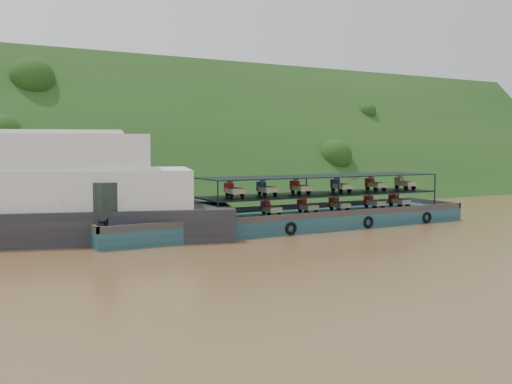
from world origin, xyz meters
TOP-DOWN VIEW (x-y plane):
  - ground at (0.00, 0.00)m, footprint 160.00×160.00m
  - hillside at (0.00, 36.00)m, footprint 140.00×39.60m
  - cargo_barge at (-0.53, 1.85)m, footprint 35.10×7.18m

SIDE VIEW (x-z plane):
  - ground at x=0.00m, z-range 0.00..0.00m
  - hillside at x=0.00m, z-range -19.80..19.80m
  - cargo_barge at x=-0.53m, z-range -1.15..3.42m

